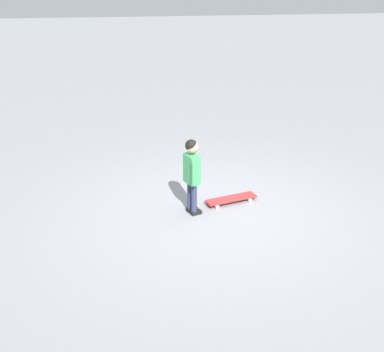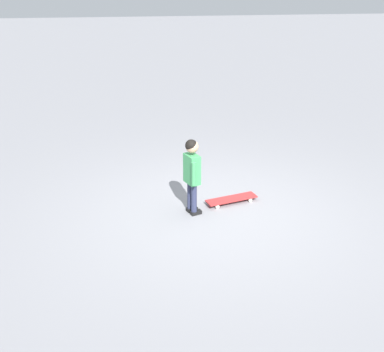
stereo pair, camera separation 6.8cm
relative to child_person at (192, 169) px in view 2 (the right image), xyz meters
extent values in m
plane|color=gray|center=(0.34, -0.06, -0.66)|extent=(50.00, 50.00, 0.00)
cylinder|color=#2D3351|center=(-0.02, 0.05, -0.42)|extent=(0.08, 0.08, 0.42)
cube|color=black|center=(0.01, 0.06, -0.63)|extent=(0.17, 0.13, 0.05)
cylinder|color=#2D3351|center=(0.02, -0.05, -0.42)|extent=(0.08, 0.08, 0.42)
cube|color=black|center=(0.05, -0.04, -0.63)|extent=(0.17, 0.13, 0.05)
cube|color=#3F9959|center=(0.00, 0.00, -0.01)|extent=(0.22, 0.28, 0.40)
cylinder|color=#3F9959|center=(0.03, 0.18, -0.01)|extent=(0.06, 0.06, 0.32)
cylinder|color=#3F9959|center=(0.00, -0.17, -0.01)|extent=(0.06, 0.06, 0.32)
sphere|color=tan|center=(0.00, 0.00, 0.31)|extent=(0.17, 0.17, 0.17)
sphere|color=black|center=(-0.01, 0.00, 0.32)|extent=(0.16, 0.16, 0.16)
cube|color=#B22D2D|center=(0.59, 0.24, -0.59)|extent=(0.77, 0.40, 0.02)
cube|color=#B7B7BC|center=(0.84, 0.32, -0.61)|extent=(0.06, 0.11, 0.02)
cube|color=#B7B7BC|center=(0.34, 0.17, -0.61)|extent=(0.06, 0.11, 0.02)
cylinder|color=beige|center=(0.82, 0.39, -0.63)|extent=(0.06, 0.04, 0.06)
cylinder|color=beige|center=(0.86, 0.25, -0.63)|extent=(0.06, 0.04, 0.06)
cylinder|color=beige|center=(0.32, 0.24, -0.63)|extent=(0.06, 0.04, 0.06)
cylinder|color=beige|center=(0.36, 0.10, -0.63)|extent=(0.06, 0.04, 0.06)
camera|label=1|loc=(-0.80, -6.14, 2.56)|focal=47.70mm
camera|label=2|loc=(-0.73, -6.15, 2.56)|focal=47.70mm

